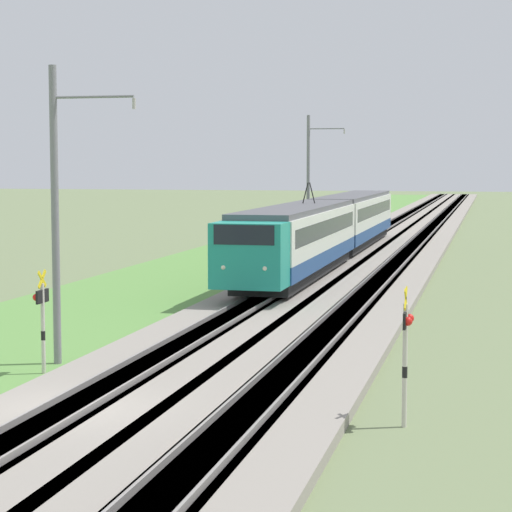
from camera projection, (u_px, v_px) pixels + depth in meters
name	position (u px, v px, depth m)	size (l,w,h in m)	color
ground_plane	(70.00, 422.00, 22.55)	(400.00, 400.00, 0.00)	#6B7A51
ballast_main	(360.00, 244.00, 70.96)	(240.00, 4.40, 0.30)	gray
ballast_adjacent	(416.00, 245.00, 70.04)	(240.00, 4.40, 0.30)	gray
track_main	(360.00, 244.00, 70.96)	(240.00, 1.57, 0.45)	#4C4238
track_adjacent	(416.00, 245.00, 70.04)	(240.00, 1.57, 0.45)	#4C4238
grass_verge	(276.00, 244.00, 72.37)	(240.00, 8.93, 0.12)	#5B8E42
passenger_train	(330.00, 225.00, 57.90)	(40.70, 3.00, 4.90)	teal
crossing_signal_far	(406.00, 343.00, 21.92)	(0.70, 0.23, 3.12)	beige
crossing_signal_aux	(42.00, 313.00, 27.04)	(0.70, 0.23, 2.96)	beige
catenary_mast_near	(57.00, 213.00, 28.16)	(0.22, 2.56, 8.57)	slate
catenary_mast_mid	(309.00, 181.00, 66.39)	(0.22, 2.56, 9.07)	slate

